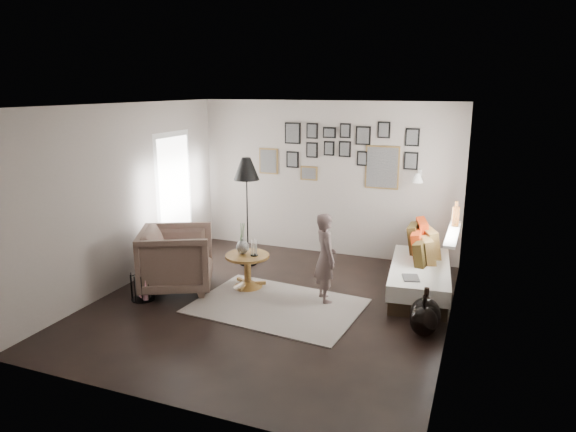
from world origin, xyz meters
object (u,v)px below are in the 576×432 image
at_px(vase, 243,244).
at_px(armchair, 177,259).
at_px(floor_lamp, 246,173).
at_px(magazine_basket, 143,286).
at_px(child, 325,258).
at_px(daybed, 421,272).
at_px(demijohn_large, 425,315).
at_px(demijohn_small, 424,321).
at_px(pedestal_table, 248,272).

height_order(vase, armchair, vase).
relative_size(floor_lamp, magazine_basket, 4.48).
relative_size(armchair, child, 0.81).
bearing_deg(daybed, child, -150.71).
height_order(vase, demijohn_large, vase).
bearing_deg(demijohn_small, vase, 166.76).
bearing_deg(armchair, demijohn_large, -118.02).
relative_size(pedestal_table, demijohn_large, 1.16).
relative_size(pedestal_table, magazine_basket, 1.61).
xyz_separation_m(daybed, floor_lamp, (-2.77, 0.15, 1.22)).
distance_m(daybed, child, 1.45).
bearing_deg(demijohn_large, demijohn_small, -90.00).
bearing_deg(magazine_basket, daybed, 25.70).
relative_size(pedestal_table, floor_lamp, 0.36).
relative_size(pedestal_table, armchair, 0.64).
relative_size(demijohn_large, child, 0.45).
bearing_deg(floor_lamp, armchair, -109.36).
xyz_separation_m(armchair, demijohn_small, (3.45, -0.18, -0.26)).
relative_size(magazine_basket, demijohn_small, 0.79).
distance_m(magazine_basket, demijohn_large, 3.71).
distance_m(demijohn_small, child, 1.53).
bearing_deg(daybed, floor_lamp, 171.08).
distance_m(armchair, child, 2.12).
distance_m(daybed, magazine_basket, 3.86).
bearing_deg(demijohn_large, floor_lamp, 154.93).
bearing_deg(floor_lamp, vase, -68.40).
bearing_deg(pedestal_table, armchair, -155.29).
bearing_deg(pedestal_table, vase, 165.96).
distance_m(armchair, demijohn_small, 3.46).
height_order(magazine_basket, demijohn_large, demijohn_large).
xyz_separation_m(floor_lamp, child, (1.61, -0.96, -0.90)).
xyz_separation_m(pedestal_table, vase, (-0.08, 0.02, 0.40)).
distance_m(vase, child, 1.26).
bearing_deg(floor_lamp, pedestal_table, -64.61).
distance_m(pedestal_table, demijohn_large, 2.59).
xyz_separation_m(vase, demijohn_small, (2.62, -0.62, -0.45)).
distance_m(armchair, magazine_basket, 0.61).
bearing_deg(child, armchair, 64.68).
xyz_separation_m(pedestal_table, demijohn_small, (2.54, -0.60, -0.04)).
height_order(pedestal_table, magazine_basket, pedestal_table).
relative_size(vase, magazine_basket, 1.15).
height_order(magazine_basket, child, child).
distance_m(magazine_basket, child, 2.51).
distance_m(vase, floor_lamp, 1.30).
xyz_separation_m(magazine_basket, child, (2.32, 0.86, 0.42)).
xyz_separation_m(floor_lamp, magazine_basket, (-0.71, -1.82, -1.32)).
relative_size(vase, floor_lamp, 0.26).
height_order(floor_lamp, demijohn_large, floor_lamp).
relative_size(daybed, armchair, 1.94).
bearing_deg(demijohn_small, magazine_basket, -175.22).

